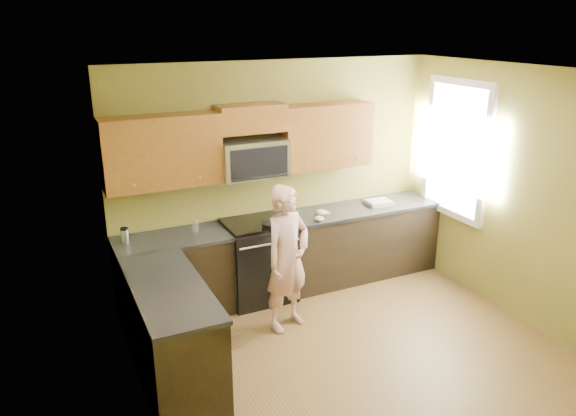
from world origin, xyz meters
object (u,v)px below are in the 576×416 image
travel_mug (126,243)px  stove (259,260)px  woman (287,258)px  butter_tub (285,223)px  microwave (253,176)px  frying_pan (274,227)px

travel_mug → stove: bearing=-2.3°
woman → stove: bearing=71.8°
woman → butter_tub: (0.27, 0.64, 0.14)m
stove → microwave: 0.98m
frying_pan → travel_mug: (-1.55, 0.30, -0.03)m
stove → butter_tub: butter_tub is taller
travel_mug → woman: bearing=-27.8°
stove → travel_mug: size_ratio=5.48×
microwave → butter_tub: bearing=-35.2°
travel_mug → butter_tub: bearing=-4.7°
frying_pan → butter_tub: (0.20, 0.15, -0.03)m
microwave → butter_tub: (0.30, -0.21, -0.53)m
woman → butter_tub: size_ratio=14.19×
microwave → woman: microwave is taller
woman → butter_tub: woman is taller
frying_pan → travel_mug: travel_mug is taller
stove → frying_pan: frying_pan is taller
microwave → travel_mug: (-1.46, -0.07, -0.53)m
woman → microwave: bearing=71.5°
microwave → frying_pan: size_ratio=1.63×
woman → travel_mug: (-1.49, 0.78, 0.14)m
stove → woman: (0.03, -0.72, 0.31)m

